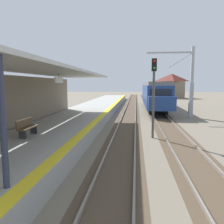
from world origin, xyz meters
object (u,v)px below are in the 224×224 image
at_px(distant_trackside_house, 172,85).
at_px(approaching_train, 154,94).
at_px(rail_signal_post, 154,90).
at_px(catenary_pylon_far_side, 189,84).
at_px(platform_bench, 27,127).

bearing_deg(distant_trackside_house, approaching_train, -103.50).
xyz_separation_m(rail_signal_post, catenary_pylon_far_side, (4.43, 9.86, 0.41)).
bearing_deg(rail_signal_post, platform_bench, -148.92).
bearing_deg(distant_trackside_house, platform_bench, -106.59).
bearing_deg(approaching_train, catenary_pylon_far_side, -70.82).
xyz_separation_m(approaching_train, platform_bench, (-8.24, -22.26, -0.80)).
height_order(approaching_train, distant_trackside_house, distant_trackside_house).
bearing_deg(catenary_pylon_far_side, approaching_train, 109.18).
bearing_deg(rail_signal_post, distant_trackside_house, 79.90).
height_order(approaching_train, rail_signal_post, rail_signal_post).
distance_m(approaching_train, platform_bench, 23.75).
relative_size(approaching_train, catenary_pylon_far_side, 2.61).
distance_m(rail_signal_post, platform_bench, 8.04).
bearing_deg(rail_signal_post, approaching_train, 85.21).
xyz_separation_m(approaching_train, catenary_pylon_far_side, (2.90, -8.35, 1.43)).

